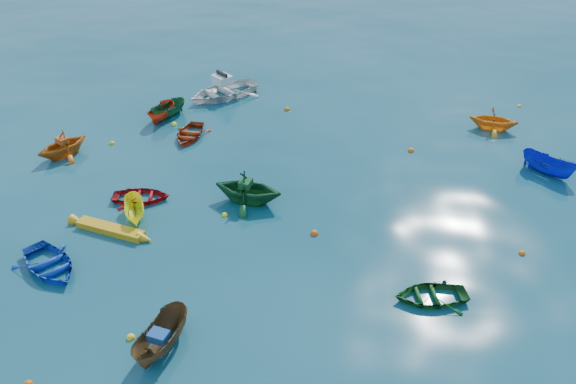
{
  "coord_description": "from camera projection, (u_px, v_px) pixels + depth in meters",
  "views": [
    {
      "loc": [
        2.19,
        -18.12,
        15.18
      ],
      "look_at": [
        0.0,
        5.0,
        0.4
      ],
      "focal_mm": 35.0,
      "sensor_mm": 36.0,
      "label": 1
    }
  ],
  "objects": [
    {
      "name": "dinghy_red_nw",
      "position": [
        142.0,
        200.0,
        27.67
      ],
      "size": [
        2.99,
        2.29,
        0.58
      ],
      "primitive_type": "imported",
      "rotation": [
        0.0,
        0.0,
        1.68
      ],
      "color": "#A00D12",
      "rests_on": "ground"
    },
    {
      "name": "buoy_or_e",
      "position": [
        287.0,
        110.0,
        36.73
      ],
      "size": [
        0.38,
        0.38,
        0.38
      ],
      "primitive_type": "sphere",
      "color": "#D0670B",
      "rests_on": "ground"
    },
    {
      "name": "buoy_ye_c",
      "position": [
        225.0,
        215.0,
        26.54
      ],
      "size": [
        0.29,
        0.29,
        0.29
      ],
      "primitive_type": "sphere",
      "color": "yellow",
      "rests_on": "ground"
    },
    {
      "name": "dinghy_orange_far",
      "position": [
        492.0,
        129.0,
        34.32
      ],
      "size": [
        3.32,
        3.02,
        1.5
      ],
      "primitive_type": "imported",
      "rotation": [
        0.0,
        0.0,
        1.35
      ],
      "color": "orange",
      "rests_on": "ground"
    },
    {
      "name": "buoy_or_c",
      "position": [
        314.0,
        234.0,
        25.29
      ],
      "size": [
        0.37,
        0.37,
        0.37
      ],
      "primitive_type": "sphere",
      "color": "#E0520C",
      "rests_on": "ground"
    },
    {
      "name": "sampan_yellow_mid",
      "position": [
        136.0,
        217.0,
        26.41
      ],
      "size": [
        1.74,
        2.59,
        0.94
      ],
      "primitive_type": "imported",
      "rotation": [
        0.0,
        0.0,
        0.38
      ],
      "color": "#FEF316",
      "rests_on": "ground"
    },
    {
      "name": "tarp_orange_a",
      "position": [
        62.0,
        140.0,
        31.02
      ],
      "size": [
        0.82,
        0.78,
        0.32
      ],
      "primitive_type": "cube",
      "rotation": [
        0.0,
        0.0,
        -0.59
      ],
      "color": "#CD4D15",
      "rests_on": "dinghy_orange_w"
    },
    {
      "name": "ground",
      "position": [
        277.0,
        264.0,
        23.54
      ],
      "size": [
        160.0,
        160.0,
        0.0
      ],
      "primitive_type": "plane",
      "color": "#0A3E4B",
      "rests_on": "ground"
    },
    {
      "name": "dinghy_green_n",
      "position": [
        248.0,
        202.0,
        27.51
      ],
      "size": [
        3.85,
        3.49,
        1.77
      ],
      "primitive_type": "imported",
      "rotation": [
        0.0,
        0.0,
        1.38
      ],
      "color": "#125023",
      "rests_on": "ground"
    },
    {
      "name": "tarp_green_b",
      "position": [
        246.0,
        183.0,
        26.97
      ],
      "size": [
        0.64,
        0.78,
        0.33
      ],
      "primitive_type": "cube",
      "rotation": [
        0.0,
        0.0,
        1.38
      ],
      "color": "#134C21",
      "rests_on": "dinghy_green_n"
    },
    {
      "name": "buoy_or_d",
      "position": [
        411.0,
        151.0,
        31.94
      ],
      "size": [
        0.36,
        0.36,
        0.36
      ],
      "primitive_type": "sphere",
      "color": "orange",
      "rests_on": "ground"
    },
    {
      "name": "kayak_yellow",
      "position": [
        111.0,
        232.0,
        25.43
      ],
      "size": [
        4.07,
        1.7,
        0.41
      ],
      "primitive_type": null,
      "rotation": [
        0.0,
        0.0,
        1.29
      ],
      "color": "#CD9312",
      "rests_on": "ground"
    },
    {
      "name": "buoy_ye_a",
      "position": [
        131.0,
        338.0,
        20.06
      ],
      "size": [
        0.31,
        0.31,
        0.31
      ],
      "primitive_type": "sphere",
      "color": "yellow",
      "rests_on": "ground"
    },
    {
      "name": "dinghy_orange_w",
      "position": [
        65.0,
        156.0,
        31.49
      ],
      "size": [
        3.78,
        3.89,
        1.56
      ],
      "primitive_type": "imported",
      "rotation": [
        0.0,
        0.0,
        -0.59
      ],
      "color": "#C56112",
      "rests_on": "ground"
    },
    {
      "name": "tarp_blue_a",
      "position": [
        159.0,
        336.0,
        19.15
      ],
      "size": [
        0.76,
        0.65,
        0.32
      ],
      "primitive_type": "cube",
      "rotation": [
        0.0,
        0.0,
        -0.26
      ],
      "color": "#194B91",
      "rests_on": "sampan_brown_mid"
    },
    {
      "name": "dinghy_green_e",
      "position": [
        430.0,
        299.0,
        21.76
      ],
      "size": [
        3.15,
        2.49,
        0.59
      ],
      "primitive_type": "imported",
      "rotation": [
        0.0,
        0.0,
        -1.4
      ],
      "color": "#124D17",
      "rests_on": "ground"
    },
    {
      "name": "dinghy_blue_sw",
      "position": [
        51.0,
        269.0,
        23.25
      ],
      "size": [
        4.09,
        3.98,
        0.69
      ],
      "primitive_type": "imported",
      "rotation": [
        0.0,
        0.0,
        0.87
      ],
      "color": "#0E37AF",
      "rests_on": "ground"
    },
    {
      "name": "sampan_blue_far",
      "position": [
        546.0,
        173.0,
        29.86
      ],
      "size": [
        2.9,
        2.84,
        1.14
      ],
      "primitive_type": "imported",
      "rotation": [
        0.0,
        0.0,
        0.81
      ],
      "color": "#0E1BB4",
      "rests_on": "ground"
    },
    {
      "name": "buoy_ye_e",
      "position": [
        519.0,
        107.0,
        37.16
      ],
      "size": [
        0.31,
        0.31,
        0.31
      ],
      "primitive_type": "sphere",
      "color": "yellow",
      "rests_on": "ground"
    },
    {
      "name": "buoy_ye_b",
      "position": [
        112.0,
        144.0,
        32.7
      ],
      "size": [
        0.33,
        0.33,
        0.33
      ],
      "primitive_type": "sphere",
      "color": "gold",
      "rests_on": "ground"
    },
    {
      "name": "buoy_ye_d",
      "position": [
        174.0,
        125.0,
        34.82
      ],
      "size": [
        0.38,
        0.38,
        0.38
      ],
      "primitive_type": "sphere",
      "color": "yellow",
      "rests_on": "ground"
    },
    {
      "name": "dinghy_red_far",
      "position": [
        190.0,
        137.0,
        33.44
      ],
      "size": [
        2.43,
        3.2,
        0.63
      ],
      "primitive_type": "imported",
      "rotation": [
        0.0,
        0.0,
        -0.09
      ],
      "color": "#A02F0D",
      "rests_on": "ground"
    },
    {
      "name": "motorboat_white",
      "position": [
        223.0,
        96.0,
        38.65
      ],
      "size": [
        6.2,
        6.17,
        1.66
      ],
      "primitive_type": "imported",
      "rotation": [
        0.0,
        0.0,
        -0.8
      ],
      "color": "silver",
      "rests_on": "ground"
    },
    {
      "name": "sampan_green_far",
      "position": [
        170.0,
        117.0,
        35.86
      ],
      "size": [
        2.26,
        2.91,
        1.07
      ],
      "primitive_type": "imported",
      "rotation": [
        0.0,
        0.0,
        -0.51
      ],
      "color": "#14572E",
      "rests_on": "ground"
    },
    {
      "name": "buoy_or_b",
      "position": [
        522.0,
        254.0,
        24.1
      ],
      "size": [
        0.29,
        0.29,
        0.29
      ],
      "primitive_type": "sphere",
      "color": "#DF5C0C",
      "rests_on": "ground"
    },
    {
      "name": "sampan_orange_n",
      "position": [
        163.0,
        120.0,
        35.48
      ],
      "size": [
        1.56,
        2.9,
        1.07
      ],
      "primitive_type": "imported",
      "rotation": [
        0.0,
        0.0,
        -0.2
      ],
      "color": "red",
      "rests_on": "ground"
    },
    {
      "name": "sampan_brown_mid",
      "position": [
        164.0,
        348.0,
        19.67
      ],
      "size": [
        1.84,
        3.18,
        1.16
      ],
      "primitive_type": "imported",
      "rotation": [
        0.0,
        0.0,
        -0.26
      ],
      "color": "brown",
      "rests_on": "ground"
    }
  ]
}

